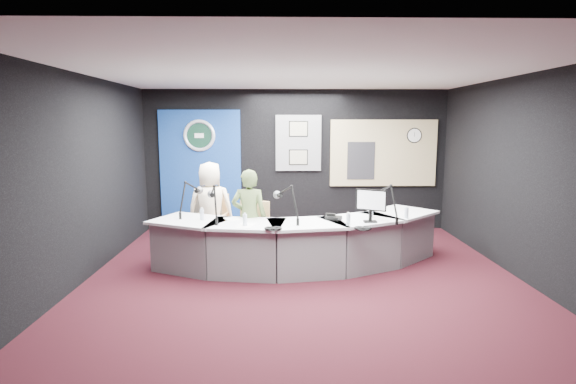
{
  "coord_description": "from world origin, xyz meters",
  "views": [
    {
      "loc": [
        -0.34,
        -5.96,
        2.14
      ],
      "look_at": [
        -0.2,
        0.8,
        1.1
      ],
      "focal_mm": 28.0,
      "sensor_mm": 36.0,
      "label": 1
    }
  ],
  "objects_px": {
    "broadcast_desk": "(298,242)",
    "person_man": "(211,207)",
    "armchair_right": "(249,233)",
    "armchair_left": "(211,224)",
    "person_woman": "(249,218)"
  },
  "relations": [
    {
      "from": "broadcast_desk",
      "to": "armchair_right",
      "type": "relative_size",
      "value": 4.49
    },
    {
      "from": "broadcast_desk",
      "to": "person_man",
      "type": "bearing_deg",
      "value": 150.41
    },
    {
      "from": "armchair_left",
      "to": "armchair_right",
      "type": "bearing_deg",
      "value": -33.92
    },
    {
      "from": "armchair_left",
      "to": "armchair_right",
      "type": "relative_size",
      "value": 0.95
    },
    {
      "from": "broadcast_desk",
      "to": "armchair_left",
      "type": "height_order",
      "value": "armchair_left"
    },
    {
      "from": "person_man",
      "to": "armchair_right",
      "type": "bearing_deg",
      "value": 128.59
    },
    {
      "from": "broadcast_desk",
      "to": "person_woman",
      "type": "distance_m",
      "value": 0.82
    },
    {
      "from": "armchair_right",
      "to": "person_woman",
      "type": "height_order",
      "value": "person_woman"
    },
    {
      "from": "broadcast_desk",
      "to": "armchair_left",
      "type": "xyz_separation_m",
      "value": [
        -1.42,
        0.81,
        0.1
      ]
    },
    {
      "from": "armchair_left",
      "to": "armchair_right",
      "type": "distance_m",
      "value": 0.99
    },
    {
      "from": "person_man",
      "to": "person_woman",
      "type": "xyz_separation_m",
      "value": [
        0.69,
        -0.72,
        -0.03
      ]
    },
    {
      "from": "broadcast_desk",
      "to": "person_man",
      "type": "height_order",
      "value": "person_man"
    },
    {
      "from": "armchair_right",
      "to": "person_woman",
      "type": "relative_size",
      "value": 0.68
    },
    {
      "from": "broadcast_desk",
      "to": "person_man",
      "type": "relative_size",
      "value": 2.96
    },
    {
      "from": "broadcast_desk",
      "to": "person_woman",
      "type": "bearing_deg",
      "value": 173.29
    }
  ]
}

